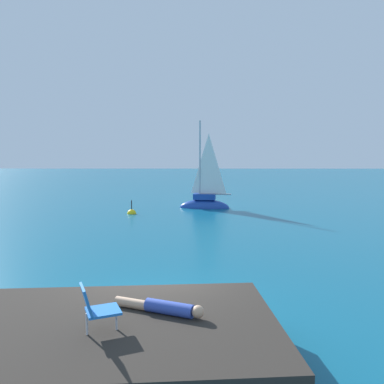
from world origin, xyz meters
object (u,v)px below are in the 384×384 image
at_px(person_sunbather, 163,307).
at_px(beach_chair, 96,306).
at_px(marker_buoy, 132,214).
at_px(sailboat_near, 205,203).

xyz_separation_m(person_sunbather, beach_chair, (-1.00, -0.77, 0.33)).
distance_m(beach_chair, marker_buoy, 18.27).
bearing_deg(person_sunbather, beach_chair, 59.38).
xyz_separation_m(sailboat_near, marker_buoy, (-4.63, -2.59, -0.35)).
distance_m(person_sunbather, beach_chair, 1.30).
bearing_deg(marker_buoy, beach_chair, -82.51).
relative_size(person_sunbather, marker_buoy, 1.48).
xyz_separation_m(beach_chair, marker_buoy, (-2.37, 18.06, -1.41)).
relative_size(beach_chair, marker_buoy, 0.71).
xyz_separation_m(sailboat_near, person_sunbather, (-1.25, -19.88, 0.73)).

